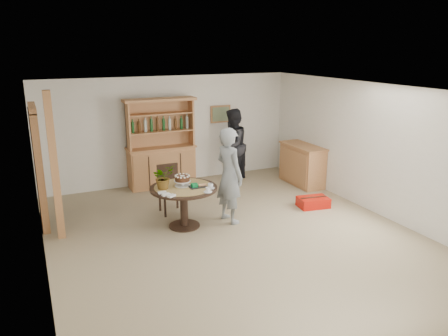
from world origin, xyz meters
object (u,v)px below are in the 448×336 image
hutch (161,157)px  adult_person (233,145)px  teen_boy (229,175)px  red_suitcase (313,202)px  sideboard (302,165)px  dining_table (184,195)px  dining_chair (170,185)px

hutch → adult_person: hutch is taller
teen_boy → red_suitcase: size_ratio=2.71×
teen_boy → sideboard: bearing=-74.4°
dining_table → red_suitcase: dining_table is taller
teen_boy → adult_person: bearing=-39.3°
sideboard → teen_boy: size_ratio=0.71×
adult_person → sideboard: bearing=105.0°
red_suitcase → sideboard: bearing=73.2°
sideboard → dining_chair: 3.40m
sideboard → dining_chair: dining_chair is taller
sideboard → dining_table: 3.59m
dining_table → red_suitcase: (2.71, -0.15, -0.50)m
dining_table → teen_boy: bearing=-6.7°
dining_chair → teen_boy: size_ratio=0.53×
red_suitcase → adult_person: bearing=115.7°
hutch → red_suitcase: hutch is taller
hutch → dining_chair: bearing=-101.4°
sideboard → dining_chair: (-3.37, -0.40, 0.06)m
dining_table → teen_boy: 0.90m
dining_table → dining_chair: 0.83m
red_suitcase → dining_chair: bearing=168.8°
sideboard → red_suitcase: (-0.66, -1.38, -0.37)m
hutch → red_suitcase: size_ratio=3.12×
dining_table → adult_person: (2.00, 2.16, 0.27)m
sideboard → dining_chair: size_ratio=1.33×
sideboard → red_suitcase: sideboard is taller
teen_boy → dining_table: bearing=71.1°
hutch → teen_boy: bearing=-78.6°
sideboard → dining_table: size_ratio=1.05×
adult_person → hutch: bearing=-51.0°
hutch → dining_table: (-0.33, -2.47, -0.08)m
dining_table → adult_person: 2.96m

